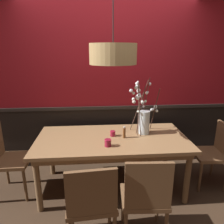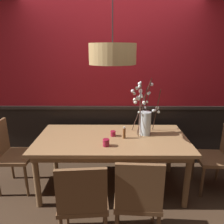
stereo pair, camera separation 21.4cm
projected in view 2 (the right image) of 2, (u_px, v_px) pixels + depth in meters
name	position (u px, v px, depth m)	size (l,w,h in m)	color
ground_plane	(112.00, 186.00, 2.92)	(24.00, 24.00, 0.00)	#422D1E
back_wall	(112.00, 78.00, 3.16)	(4.40, 0.14, 2.86)	black
dining_table	(112.00, 143.00, 2.73)	(1.95, 0.96, 0.74)	#997047
chair_near_side_left	(83.00, 200.00, 1.91)	(0.49, 0.43, 0.90)	brown
chair_near_side_right	(138.00, 198.00, 1.92)	(0.46, 0.41, 0.93)	brown
chair_head_east_end	(219.00, 155.00, 2.73)	(0.44, 0.46, 0.88)	brown
chair_head_west_end	(10.00, 152.00, 2.76)	(0.43, 0.45, 0.94)	brown
vase_with_blossoms	(145.00, 118.00, 2.77)	(0.38, 0.44, 0.76)	silver
candle_holder_nearer_center	(106.00, 143.00, 2.46)	(0.08, 0.08, 0.09)	maroon
candle_holder_nearer_edge	(113.00, 133.00, 2.74)	(0.07, 0.07, 0.07)	maroon
condiment_bottle	(124.00, 133.00, 2.67)	(0.04, 0.04, 0.16)	brown
pendant_lamp	(113.00, 54.00, 2.34)	(0.54, 0.54, 1.19)	tan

